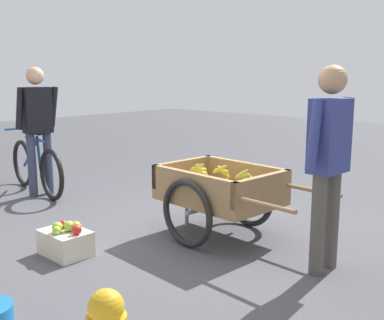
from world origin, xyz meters
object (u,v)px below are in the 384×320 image
object	(u,v)px
fruit_cart	(220,193)
cyclist_person	(38,119)
vendor_person	(329,151)
bicycle	(36,167)
apple_crate	(66,241)

from	to	relation	value
fruit_cart	cyclist_person	bearing A→B (deg)	7.43
vendor_person	bicycle	distance (m)	4.09
fruit_cart	vendor_person	bearing A→B (deg)	176.56
cyclist_person	apple_crate	xyz separation A→B (m)	(-2.05, 0.94, -0.87)
bicycle	cyclist_person	world-z (taller)	cyclist_person
fruit_cart	apple_crate	size ratio (longest dim) A/B	3.85
apple_crate	vendor_person	bearing A→B (deg)	-146.04
bicycle	cyclist_person	size ratio (longest dim) A/B	0.99
fruit_cart	cyclist_person	distance (m)	2.82
cyclist_person	apple_crate	bearing A→B (deg)	155.30
bicycle	apple_crate	distance (m)	2.41
bicycle	vendor_person	bearing A→B (deg)	-176.20
bicycle	cyclist_person	distance (m)	0.67
fruit_cart	vendor_person	size ratio (longest dim) A/B	1.03
vendor_person	apple_crate	bearing A→B (deg)	33.96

